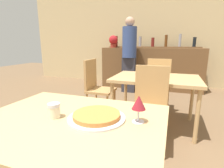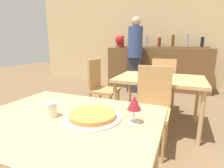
% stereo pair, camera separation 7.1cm
% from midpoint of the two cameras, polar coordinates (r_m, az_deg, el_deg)
% --- Properties ---
extents(wall_back, '(8.00, 0.05, 2.80)m').
position_cam_midpoint_polar(wall_back, '(5.27, 13.35, 15.05)').
color(wall_back, '#D1B784').
rests_on(wall_back, ground_plane).
extents(dining_table_near, '(1.12, 0.87, 0.75)m').
position_cam_midpoint_polar(dining_table_near, '(1.14, -15.36, -14.50)').
color(dining_table_near, tan).
rests_on(dining_table_near, ground_plane).
extents(dining_table_far, '(1.18, 0.83, 0.73)m').
position_cam_midpoint_polar(dining_table_far, '(2.54, 13.27, 0.59)').
color(dining_table_far, tan).
rests_on(dining_table_far, ground_plane).
extents(bar_counter, '(2.60, 0.56, 1.08)m').
position_cam_midpoint_polar(bar_counter, '(4.81, 12.14, 5.04)').
color(bar_counter, brown).
rests_on(bar_counter, ground_plane).
extents(bar_back_shelf, '(2.39, 0.24, 0.35)m').
position_cam_midpoint_polar(bar_back_shelf, '(4.90, 12.93, 12.29)').
color(bar_back_shelf, brown).
rests_on(bar_back_shelf, bar_counter).
extents(chair_far_side_front, '(0.40, 0.40, 0.94)m').
position_cam_midpoint_polar(chair_far_side_front, '(2.02, 11.25, -5.83)').
color(chair_far_side_front, tan).
rests_on(chair_far_side_front, ground_plane).
extents(chair_far_side_back, '(0.40, 0.40, 0.94)m').
position_cam_midpoint_polar(chair_far_side_back, '(3.13, 14.36, 0.77)').
color(chair_far_side_back, tan).
rests_on(chair_far_side_back, ground_plane).
extents(chair_far_side_left, '(0.40, 0.40, 0.94)m').
position_cam_midpoint_polar(chair_far_side_left, '(2.81, -5.87, -0.25)').
color(chair_far_side_left, tan).
rests_on(chair_far_side_left, ground_plane).
extents(pizza_tray, '(0.34, 0.34, 0.04)m').
position_cam_midpoint_polar(pizza_tray, '(1.06, -6.97, -10.46)').
color(pizza_tray, silver).
rests_on(pizza_tray, dining_table_near).
extents(cheese_shaker, '(0.07, 0.07, 0.09)m').
position_cam_midpoint_polar(cheese_shaker, '(1.13, -20.11, -8.13)').
color(cheese_shaker, beige).
rests_on(cheese_shaker, dining_table_near).
extents(person_standing, '(0.34, 0.34, 1.79)m').
position_cam_midpoint_polar(person_standing, '(4.29, 5.16, 10.24)').
color(person_standing, '#2D2D38').
rests_on(person_standing, ground_plane).
extents(wine_glass, '(0.08, 0.08, 0.16)m').
position_cam_midpoint_polar(wine_glass, '(0.99, 6.70, -6.27)').
color(wine_glass, silver).
rests_on(wine_glass, dining_table_near).
extents(potted_plant, '(0.24, 0.24, 0.33)m').
position_cam_midpoint_polar(potted_plant, '(4.96, 0.01, 13.93)').
color(potted_plant, maroon).
rests_on(potted_plant, bar_counter).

